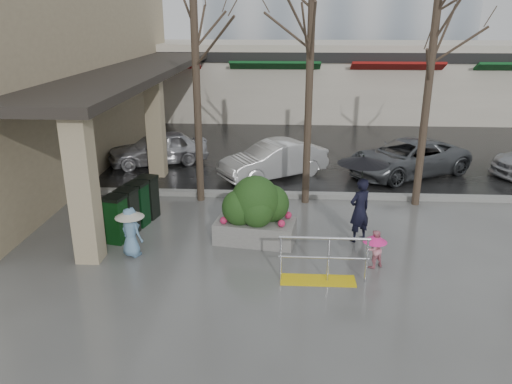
# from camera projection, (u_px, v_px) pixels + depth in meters

# --- Properties ---
(ground) EXTENTS (120.00, 120.00, 0.00)m
(ground) POSITION_uv_depth(u_px,v_px,m) (260.00, 254.00, 11.86)
(ground) COLOR #51514F
(ground) RESTS_ON ground
(street_asphalt) EXTENTS (120.00, 36.00, 0.01)m
(street_asphalt) POSITION_uv_depth(u_px,v_px,m) (277.00, 103.00, 32.57)
(street_asphalt) COLOR black
(street_asphalt) RESTS_ON ground
(curb) EXTENTS (120.00, 0.30, 0.15)m
(curb) POSITION_uv_depth(u_px,v_px,m) (266.00, 194.00, 15.60)
(curb) COLOR gray
(curb) RESTS_ON ground
(near_building) EXTENTS (6.00, 18.00, 8.00)m
(near_building) POSITION_uv_depth(u_px,v_px,m) (30.00, 54.00, 18.55)
(near_building) COLOR tan
(near_building) RESTS_ON ground
(canopy_slab) EXTENTS (2.80, 18.00, 0.25)m
(canopy_slab) POSITION_uv_depth(u_px,v_px,m) (142.00, 65.00, 18.45)
(canopy_slab) COLOR #2D2823
(canopy_slab) RESTS_ON pillar_front
(pillar_front) EXTENTS (0.55, 0.55, 3.50)m
(pillar_front) POSITION_uv_depth(u_px,v_px,m) (83.00, 188.00, 11.02)
(pillar_front) COLOR tan
(pillar_front) RESTS_ON ground
(pillar_back) EXTENTS (0.55, 0.55, 3.50)m
(pillar_back) POSITION_uv_depth(u_px,v_px,m) (156.00, 127.00, 17.14)
(pillar_back) COLOR tan
(pillar_back) RESTS_ON ground
(storefront_row) EXTENTS (34.00, 6.74, 4.00)m
(storefront_row) POSITION_uv_depth(u_px,v_px,m) (312.00, 79.00, 28.00)
(storefront_row) COLOR beige
(storefront_row) RESTS_ON ground
(handrail) EXTENTS (1.90, 0.50, 1.03)m
(handrail) POSITION_uv_depth(u_px,v_px,m) (321.00, 265.00, 10.53)
(handrail) COLOR yellow
(handrail) RESTS_ON ground
(tree_west) EXTENTS (3.20, 3.20, 6.80)m
(tree_west) POSITION_uv_depth(u_px,v_px,m) (194.00, 26.00, 13.67)
(tree_west) COLOR #382B21
(tree_west) RESTS_ON ground
(tree_midwest) EXTENTS (3.20, 3.20, 7.00)m
(tree_midwest) POSITION_uv_depth(u_px,v_px,m) (312.00, 20.00, 13.45)
(tree_midwest) COLOR #382B21
(tree_midwest) RESTS_ON ground
(tree_mideast) EXTENTS (3.20, 3.20, 6.50)m
(tree_mideast) POSITION_uv_depth(u_px,v_px,m) (434.00, 35.00, 13.39)
(tree_mideast) COLOR #382B21
(tree_mideast) RESTS_ON ground
(woman) EXTENTS (1.24, 1.24, 2.24)m
(woman) POSITION_uv_depth(u_px,v_px,m) (361.00, 190.00, 12.13)
(woman) COLOR black
(woman) RESTS_ON ground
(child_pink) EXTENTS (0.54, 0.54, 0.89)m
(child_pink) POSITION_uv_depth(u_px,v_px,m) (375.00, 246.00, 11.08)
(child_pink) COLOR pink
(child_pink) RESTS_ON ground
(child_blue) EXTENTS (0.70, 0.68, 1.20)m
(child_blue) POSITION_uv_depth(u_px,v_px,m) (131.00, 228.00, 11.56)
(child_blue) COLOR #6792B7
(child_blue) RESTS_ON ground
(planter) EXTENTS (2.08, 1.26, 1.71)m
(planter) POSITION_uv_depth(u_px,v_px,m) (256.00, 211.00, 12.28)
(planter) COLOR slate
(planter) RESTS_ON ground
(news_boxes) EXTENTS (0.96, 2.21, 1.21)m
(news_boxes) POSITION_uv_depth(u_px,v_px,m) (133.00, 207.00, 13.07)
(news_boxes) COLOR #0C3712
(news_boxes) RESTS_ON ground
(car_a) EXTENTS (3.99, 2.81, 1.26)m
(car_a) POSITION_uv_depth(u_px,v_px,m) (158.00, 148.00, 18.88)
(car_a) COLOR #B7B6BC
(car_a) RESTS_ON ground
(car_b) EXTENTS (3.92, 3.24, 1.26)m
(car_b) POSITION_uv_depth(u_px,v_px,m) (274.00, 160.00, 17.33)
(car_b) COLOR white
(car_b) RESTS_ON ground
(car_c) EXTENTS (4.98, 4.05, 1.26)m
(car_c) POSITION_uv_depth(u_px,v_px,m) (407.00, 158.00, 17.58)
(car_c) COLOR #565A5E
(car_c) RESTS_ON ground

